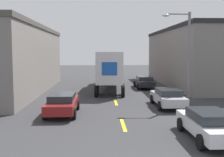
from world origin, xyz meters
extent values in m
cube|color=yellow|center=(0.00, 7.72, 0.00)|extent=(0.20, 2.67, 0.01)
cube|color=yellow|center=(0.00, 14.80, 0.00)|extent=(0.20, 2.67, 0.01)
cube|color=slate|center=(11.92, 27.25, 3.26)|extent=(10.26, 21.70, 6.52)
cube|color=#232326|center=(11.92, 27.25, 6.72)|extent=(10.46, 21.90, 0.40)
cube|color=#B21919|center=(0.26, 28.56, 1.96)|extent=(2.46, 2.93, 2.87)
cube|color=silver|center=(-0.14, 21.78, 2.60)|extent=(3.01, 10.29, 2.89)
cube|color=#194CA3|center=(-0.44, 16.70, 2.60)|extent=(1.33, 0.11, 1.16)
cylinder|color=black|center=(1.49, 28.83, 0.53)|extent=(0.34, 1.07, 1.05)
cylinder|color=black|center=(-0.93, 28.98, 0.53)|extent=(0.34, 1.07, 1.05)
cylinder|color=black|center=(1.42, 27.72, 0.53)|extent=(0.34, 1.07, 1.05)
cylinder|color=black|center=(-1.00, 27.86, 0.53)|extent=(0.34, 1.07, 1.05)
cylinder|color=black|center=(0.90, 18.84, 0.53)|extent=(0.34, 1.07, 1.05)
cylinder|color=black|center=(-1.52, 18.98, 0.53)|extent=(0.34, 1.07, 1.05)
cylinder|color=black|center=(0.82, 17.44, 0.53)|extent=(0.34, 1.07, 1.05)
cylinder|color=black|center=(-1.60, 17.58, 0.53)|extent=(0.34, 1.07, 1.05)
cube|color=#B2B2B7|center=(3.72, 12.78, 0.63)|extent=(1.75, 4.64, 0.59)
cube|color=#23282D|center=(3.72, 12.64, 1.14)|extent=(1.54, 2.41, 0.43)
cylinder|color=black|center=(4.59, 14.22, 0.34)|extent=(0.22, 0.68, 0.68)
cylinder|color=black|center=(2.84, 14.22, 0.34)|extent=(0.22, 0.68, 0.68)
cylinder|color=black|center=(4.59, 11.34, 0.34)|extent=(0.22, 0.68, 0.68)
cylinder|color=black|center=(2.84, 11.34, 0.34)|extent=(0.22, 0.68, 0.68)
cube|color=black|center=(3.72, 23.61, 0.63)|extent=(1.75, 4.64, 0.59)
cube|color=#23282D|center=(3.72, 23.48, 1.14)|extent=(1.54, 2.41, 0.43)
cylinder|color=black|center=(4.59, 25.05, 0.34)|extent=(0.22, 0.68, 0.68)
cylinder|color=black|center=(2.84, 25.05, 0.34)|extent=(0.22, 0.68, 0.68)
cylinder|color=black|center=(4.59, 22.18, 0.34)|extent=(0.22, 0.68, 0.68)
cylinder|color=black|center=(2.84, 22.18, 0.34)|extent=(0.22, 0.68, 0.68)
cube|color=silver|center=(3.72, 5.00, 0.63)|extent=(1.75, 4.64, 0.59)
cube|color=#23282D|center=(3.72, 4.86, 1.14)|extent=(1.54, 2.41, 0.43)
cylinder|color=black|center=(4.59, 6.43, 0.34)|extent=(0.22, 0.68, 0.68)
cylinder|color=black|center=(2.84, 6.43, 0.34)|extent=(0.22, 0.68, 0.68)
cylinder|color=black|center=(2.84, 3.56, 0.34)|extent=(0.22, 0.68, 0.68)
cube|color=maroon|center=(-3.72, 10.64, 0.63)|extent=(1.75, 4.64, 0.59)
cube|color=#23282D|center=(-3.72, 10.50, 1.14)|extent=(1.54, 2.41, 0.43)
cylinder|color=black|center=(-2.84, 12.07, 0.34)|extent=(0.22, 0.68, 0.68)
cylinder|color=black|center=(-4.59, 12.07, 0.34)|extent=(0.22, 0.68, 0.68)
cylinder|color=black|center=(-2.84, 9.20, 0.34)|extent=(0.22, 0.68, 0.68)
cylinder|color=black|center=(-4.59, 9.20, 0.34)|extent=(0.22, 0.68, 0.68)
cylinder|color=slate|center=(5.45, 13.52, 3.51)|extent=(0.20, 0.20, 7.01)
cylinder|color=slate|center=(4.54, 13.52, 6.86)|extent=(1.80, 0.11, 0.11)
ellipsoid|color=silver|center=(3.64, 13.52, 6.76)|extent=(0.56, 0.32, 0.22)
camera|label=1|loc=(-1.32, -7.46, 4.02)|focal=45.00mm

